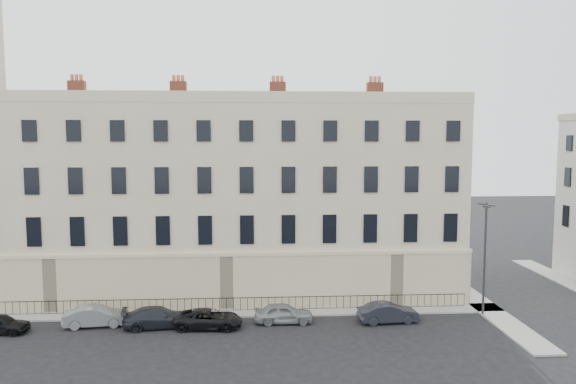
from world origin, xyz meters
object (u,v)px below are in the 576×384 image
car_d (208,319)px  car_f (388,313)px  streetlamp (485,254)px  car_e (284,313)px  car_b (96,316)px  car_c (158,317)px

car_d → car_f: bearing=-84.3°
car_f → streetlamp: 8.01m
streetlamp → car_e: bearing=159.9°
car_e → car_b: bearing=89.8°
car_f → car_e: bearing=81.9°
car_f → streetlamp: size_ratio=0.51×
car_d → car_c: bearing=87.7°
car_f → car_b: bearing=83.5°
streetlamp → car_f: bearing=165.2°
car_c → streetlamp: bearing=-96.4°
car_b → car_e: (12.50, -0.08, -0.02)m
car_d → car_e: car_e is taller
car_b → car_e: size_ratio=1.06×
car_b → car_c: bearing=-103.0°
car_c → car_d: (3.32, -0.37, -0.05)m
car_c → car_e: 8.34m
car_c → streetlamp: size_ratio=0.58×
car_e → streetlamp: (14.10, 0.58, 3.80)m
car_b → streetlamp: (26.59, 0.50, 3.78)m
car_c → car_d: 3.34m
streetlamp → car_c: bearing=160.0°
car_b → car_f: bearing=-98.4°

